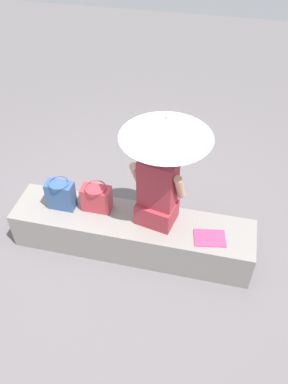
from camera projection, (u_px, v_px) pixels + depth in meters
The scene contains 7 objects.
ground_plane at pixel (132, 246), 3.91m from camera, with size 14.00×14.00×0.00m, color #605B5E.
stone_bench at pixel (132, 233), 3.77m from camera, with size 2.32×0.50×0.40m, color gray.
person_seated at pixel (158, 189), 3.37m from camera, with size 0.50×0.34×0.90m.
parasol at pixel (166, 127), 3.00m from camera, with size 0.77×0.77×1.10m.
handbag_black at pixel (61, 195), 3.66m from camera, with size 0.26×0.19×0.31m.
tote_bag_canvas at pixel (96, 198), 3.65m from camera, with size 0.28×0.21×0.28m.
magazine at pixel (210, 238), 3.46m from camera, with size 0.28×0.20×0.01m, color #D83866.
Camera 1 is at (0.68, -2.40, 3.06)m, focal length 36.04 mm.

